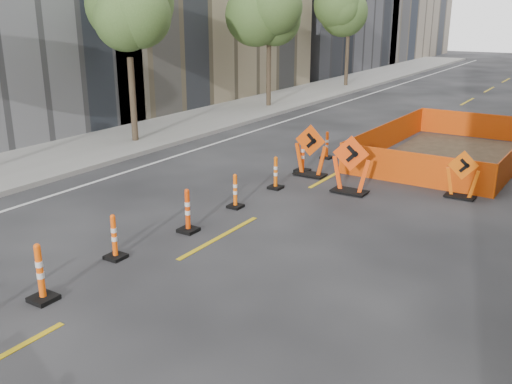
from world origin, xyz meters
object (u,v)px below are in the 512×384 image
Objects in this scene: channelizer_5 at (235,191)px; channelizer_6 at (276,173)px; chevron_sign_left at (311,150)px; chevron_sign_right at (462,174)px; channelizer_3 at (114,237)px; channelizer_2 at (40,273)px; channelizer_4 at (188,210)px; chevron_sign_center at (351,165)px; channelizer_7 at (303,155)px; channelizer_8 at (327,145)px.

channelizer_6 is at bearing 88.73° from channelizer_5.
chevron_sign_right is (4.54, 0.27, -0.14)m from chevron_sign_left.
channelizer_3 is 6.05m from channelizer_6.
chevron_sign_left is (0.34, 9.80, 0.26)m from channelizer_2.
channelizer_3 is at bearing -99.35° from channelizer_4.
chevron_sign_center is (2.04, 2.79, 0.38)m from channelizer_5.
channelizer_4 is 6.04m from channelizer_7.
channelizer_6 is at bearing -173.93° from chevron_sign_center.
chevron_sign_center is at bearing 53.84° from channelizer_5.
chevron_sign_center reaches higher than channelizer_3.
chevron_sign_center is (2.29, -3.24, 0.36)m from channelizer_8.
chevron_sign_center reaches higher than channelizer_6.
channelizer_5 is at bearing -160.93° from chevron_sign_right.
chevron_sign_left is 1.21× the size of chevron_sign_right.
channelizer_2 is 1.02× the size of channelizer_7.
chevron_sign_right reaches higher than channelizer_8.
channelizer_5 is 2.01m from channelizer_6.
channelizer_3 reaches higher than channelizer_8.
channelizer_5 is (-0.03, 2.01, -0.07)m from channelizer_4.
channelizer_7 reaches higher than channelizer_5.
chevron_sign_left reaches higher than channelizer_8.
channelizer_2 reaches higher than channelizer_4.
channelizer_3 reaches higher than channelizer_5.
chevron_sign_center reaches higher than channelizer_7.
chevron_sign_center reaches higher than channelizer_8.
chevron_sign_right reaches higher than channelizer_2.
channelizer_2 is 6.04m from channelizer_5.
chevron_sign_left is 0.98× the size of chevron_sign_center.
chevron_sign_right is at bearing 57.54° from channelizer_3.
channelizer_4 is 8.06m from channelizer_8.
channelizer_7 is (-0.14, 4.03, 0.09)m from channelizer_5.
chevron_sign_left is at bearing 88.03° from channelizer_2.
channelizer_7 is at bearing 95.24° from channelizer_6.
channelizer_3 is 0.93× the size of channelizer_4.
channelizer_6 is 1.79m from chevron_sign_left.
channelizer_4 is 0.65× the size of chevron_sign_left.
channelizer_8 is (-0.11, 2.01, -0.07)m from channelizer_7.
chevron_sign_right reaches higher than channelizer_6.
channelizer_7 is at bearing 91.99° from channelizer_5.
channelizer_8 is at bearing 137.55° from chevron_sign_right.
channelizer_5 is 3.79m from chevron_sign_left.
channelizer_4 is 0.63× the size of chevron_sign_center.
channelizer_2 is at bearing -136.66° from chevron_sign_right.
channelizer_5 is 0.68× the size of chevron_sign_right.
channelizer_5 is 6.28m from chevron_sign_right.
channelizer_2 is 0.68× the size of chevron_sign_left.
channelizer_7 is at bearing 159.20° from chevron_sign_right.
channelizer_3 is at bearing -90.29° from channelizer_8.
chevron_sign_left reaches higher than channelizer_3.
chevron_sign_center is at bearing 67.31° from channelizer_4.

